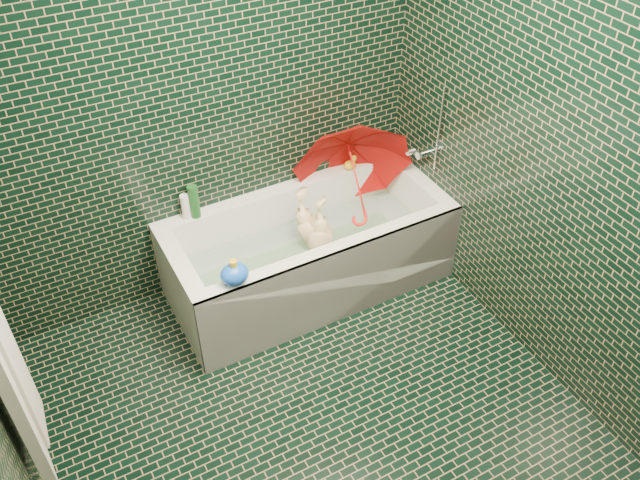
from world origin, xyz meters
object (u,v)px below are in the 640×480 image
bath_toy (234,274)px  bathtub (310,260)px  child (318,245)px  rubber_duck (351,164)px  umbrella (357,181)px

bath_toy → bathtub: bearing=27.2°
child → bath_toy: 0.79m
rubber_duck → bath_toy: (-1.06, -0.62, 0.03)m
bathtub → bath_toy: (-0.60, -0.30, 0.40)m
umbrella → rubber_duck: bearing=92.8°
child → bath_toy: bath_toy is taller
child → rubber_duck: rubber_duck is taller
bathtub → umbrella: size_ratio=2.39×
bathtub → rubber_duck: bearing=34.0°
bath_toy → umbrella: bearing=22.5°
rubber_duck → bath_toy: size_ratio=0.72×
bathtub → umbrella: 0.57m
child → bath_toy: bearing=-83.9°
umbrella → bath_toy: 1.05m
child → bathtub: bearing=-105.3°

